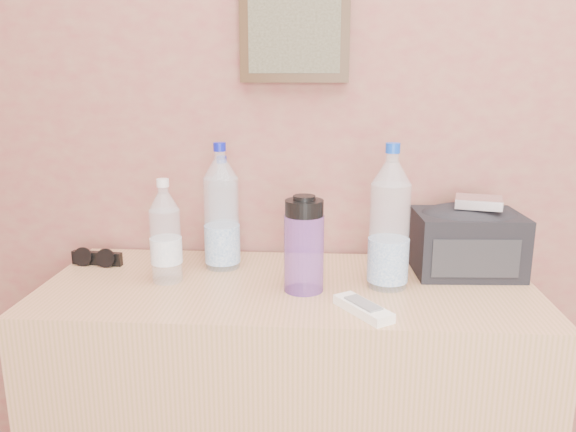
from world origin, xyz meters
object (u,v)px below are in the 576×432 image
object	(u,v)px
dresser	(288,418)
sunglasses	(97,258)
pet_large_b	(223,213)
nalgene_bottle	(304,244)
pet_large_c	(222,213)
toiletry_bag	(467,239)
foil_packet	(479,202)
pet_large_d	(389,225)
ac_remote	(363,309)
pet_small	(166,237)

from	to	relation	value
dresser	sunglasses	xyz separation A→B (m)	(-0.54, 0.11, 0.41)
pet_large_b	nalgene_bottle	size ratio (longest dim) A/B	1.24
pet_large_c	toiletry_bag	bearing A→B (deg)	-0.02
dresser	foil_packet	world-z (taller)	foil_packet
pet_large_d	toiletry_bag	distance (m)	0.26
sunglasses	ac_remote	world-z (taller)	sunglasses
toiletry_bag	foil_packet	size ratio (longest dim) A/B	2.37
pet_large_d	nalgene_bottle	distance (m)	0.22
pet_large_c	foil_packet	size ratio (longest dim) A/B	2.99
pet_large_c	pet_large_d	bearing A→B (deg)	-15.32
pet_small	toiletry_bag	xyz separation A→B (m)	(0.78, 0.12, -0.02)
pet_large_c	pet_large_b	bearing A→B (deg)	98.07
nalgene_bottle	toiletry_bag	xyz separation A→B (m)	(0.43, 0.16, -0.02)
dresser	sunglasses	world-z (taller)	sunglasses
pet_large_b	ac_remote	distance (m)	0.55
nalgene_bottle	toiletry_bag	size ratio (longest dim) A/B	0.87
pet_large_d	ac_remote	world-z (taller)	pet_large_d
ac_remote	nalgene_bottle	bearing A→B (deg)	-168.21
dresser	pet_large_c	xyz separation A→B (m)	(-0.19, 0.12, 0.54)
pet_small	toiletry_bag	world-z (taller)	pet_small
dresser	foil_packet	distance (m)	0.77
foil_packet	pet_large_b	bearing A→B (deg)	171.02
pet_large_c	pet_large_d	world-z (taller)	pet_large_d
nalgene_bottle	pet_small	bearing A→B (deg)	173.20
toiletry_bag	pet_small	bearing A→B (deg)	-174.37
dresser	foil_packet	size ratio (longest dim) A/B	10.80
nalgene_bottle	ac_remote	bearing A→B (deg)	-43.70
sunglasses	toiletry_bag	size ratio (longest dim) A/B	0.53
foil_packet	pet_large_d	bearing A→B (deg)	-156.50
foil_packet	toiletry_bag	bearing A→B (deg)	137.86
pet_small	foil_packet	distance (m)	0.81
toiletry_bag	dresser	bearing A→B (deg)	-168.84
dresser	foil_packet	bearing A→B (deg)	11.77
sunglasses	dresser	bearing A→B (deg)	-5.41
pet_large_c	sunglasses	bearing A→B (deg)	-179.08
pet_large_b	toiletry_bag	size ratio (longest dim) A/B	1.09
toiletry_bag	ac_remote	bearing A→B (deg)	-137.85
dresser	pet_large_d	distance (m)	0.60
pet_small	foil_packet	world-z (taller)	pet_small
pet_large_d	dresser	bearing A→B (deg)	179.53
dresser	pet_large_b	size ratio (longest dim) A/B	4.20
pet_small	ac_remote	bearing A→B (deg)	-19.48
sunglasses	toiletry_bag	xyz separation A→B (m)	(1.01, 0.01, 0.07)
dresser	toiletry_bag	distance (m)	0.68
sunglasses	toiletry_bag	bearing A→B (deg)	6.55
ac_remote	foil_packet	world-z (taller)	foil_packet
pet_large_b	nalgene_bottle	bearing A→B (deg)	-46.03
dresser	pet_large_b	world-z (taller)	pet_large_b
sunglasses	ac_remote	bearing A→B (deg)	-15.33
dresser	pet_large_d	world-z (taller)	pet_large_d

